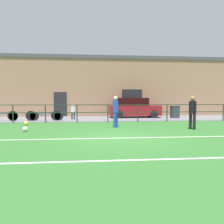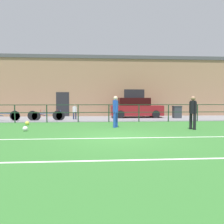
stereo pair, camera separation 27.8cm
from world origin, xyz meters
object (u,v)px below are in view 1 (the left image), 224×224
object	(u,v)px
bicycle_parked_0	(1,116)
bicycle_parked_2	(47,116)
spectator_child	(73,111)
bicycle_parked_3	(0,116)
soccer_ball_match	(26,123)
player_striker	(115,110)
player_goalkeeper	(193,111)
soccer_ball_spare	(25,129)
trash_bin_0	(175,112)
bicycle_parked_1	(43,115)
parked_car_red	(134,108)

from	to	relation	value
bicycle_parked_0	bicycle_parked_2	size ratio (longest dim) A/B	0.99
spectator_child	bicycle_parked_3	distance (m)	4.89
soccer_ball_match	spectator_child	world-z (taller)	spectator_child
bicycle_parked_2	bicycle_parked_3	xyz separation A→B (m)	(-3.07, 0.00, 0.03)
bicycle_parked_3	player_striker	bearing A→B (deg)	-29.33
soccer_ball_match	bicycle_parked_3	bearing A→B (deg)	131.92
player_goalkeeper	soccer_ball_spare	world-z (taller)	player_goalkeeper
bicycle_parked_0	player_striker	bearing A→B (deg)	-29.46
bicycle_parked_3	trash_bin_0	size ratio (longest dim) A/B	2.39
spectator_child	bicycle_parked_2	bearing A→B (deg)	7.94
player_goalkeeper	player_striker	size ratio (longest dim) A/B	0.99
bicycle_parked_1	trash_bin_0	distance (m)	9.97
bicycle_parked_1	soccer_ball_spare	bearing A→B (deg)	-87.64
bicycle_parked_2	spectator_child	bearing A→B (deg)	22.68
player_goalkeeper	bicycle_parked_0	world-z (taller)	player_goalkeeper
player_striker	bicycle_parked_3	distance (m)	8.49
soccer_ball_spare	bicycle_parked_1	bearing A→B (deg)	92.36
parked_car_red	trash_bin_0	bearing A→B (deg)	-16.17
bicycle_parked_1	bicycle_parked_3	xyz separation A→B (m)	(-2.84, 0.00, 0.00)
bicycle_parked_2	bicycle_parked_3	distance (m)	3.07
player_striker	trash_bin_0	distance (m)	7.63
player_goalkeeper	parked_car_red	bearing A→B (deg)	-10.67
parked_car_red	bicycle_parked_3	world-z (taller)	parked_car_red
player_goalkeeper	bicycle_parked_2	world-z (taller)	player_goalkeeper
trash_bin_0	parked_car_red	bearing A→B (deg)	163.83
parked_car_red	bicycle_parked_3	size ratio (longest dim) A/B	1.80
bicycle_parked_3	bicycle_parked_1	bearing A→B (deg)	-0.00
soccer_ball_spare	bicycle_parked_0	world-z (taller)	bicycle_parked_0
spectator_child	player_goalkeeper	bearing A→B (deg)	121.70
bicycle_parked_0	bicycle_parked_2	xyz separation A→B (m)	(3.03, 0.00, -0.00)
player_striker	bicycle_parked_2	world-z (taller)	player_striker
bicycle_parked_0	trash_bin_0	xyz separation A→B (m)	(12.68, 1.28, 0.16)
trash_bin_0	bicycle_parked_1	bearing A→B (deg)	-172.61
bicycle_parked_1	trash_bin_0	xyz separation A→B (m)	(9.88, 1.28, 0.13)
player_striker	parked_car_red	xyz separation A→B (m)	(2.24, 6.33, -0.17)
soccer_ball_match	trash_bin_0	world-z (taller)	trash_bin_0
parked_car_red	bicycle_parked_0	size ratio (longest dim) A/B	1.83
spectator_child	bicycle_parked_1	distance (m)	2.13
spectator_child	parked_car_red	bearing A→B (deg)	-177.96
soccer_ball_match	trash_bin_0	size ratio (longest dim) A/B	0.25
bicycle_parked_0	trash_bin_0	world-z (taller)	trash_bin_0
soccer_ball_spare	spectator_child	size ratio (longest dim) A/B	0.21
player_goalkeeper	player_striker	world-z (taller)	player_striker
player_goalkeeper	soccer_ball_spare	size ratio (longest dim) A/B	7.00
soccer_ball_match	bicycle_parked_3	xyz separation A→B (m)	(-2.41, 2.68, 0.25)
player_striker	soccer_ball_match	bearing A→B (deg)	-76.67
soccer_ball_match	soccer_ball_spare	distance (m)	2.62
bicycle_parked_2	soccer_ball_match	bearing A→B (deg)	-103.78
player_goalkeeper	bicycle_parked_0	xyz separation A→B (m)	(-11.06, 5.24, -0.59)
trash_bin_0	soccer_ball_match	bearing A→B (deg)	-158.97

